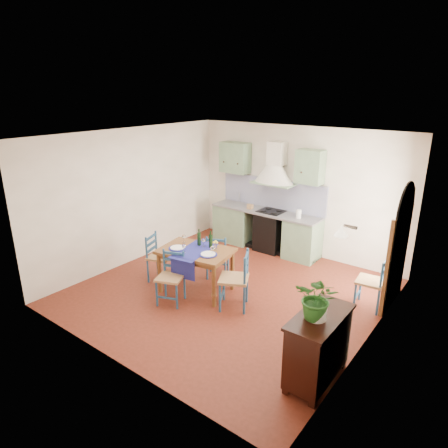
% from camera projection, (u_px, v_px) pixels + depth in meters
% --- Properties ---
extents(floor, '(5.00, 5.00, 0.00)m').
position_uv_depth(floor, '(229.00, 292.00, 7.30)').
color(floor, '#4C1C10').
rests_on(floor, ground).
extents(back_wall, '(5.00, 0.96, 2.80)m').
position_uv_depth(back_wall, '(273.00, 205.00, 8.96)').
color(back_wall, white).
rests_on(back_wall, ground).
extents(right_wall, '(0.26, 5.00, 2.80)m').
position_uv_depth(right_wall, '(382.00, 252.00, 5.65)').
color(right_wall, white).
rests_on(right_wall, ground).
extents(left_wall, '(0.04, 5.00, 2.80)m').
position_uv_depth(left_wall, '(133.00, 196.00, 8.28)').
color(left_wall, white).
rests_on(left_wall, ground).
extents(ceiling, '(5.00, 5.00, 0.01)m').
position_uv_depth(ceiling, '(229.00, 136.00, 6.40)').
color(ceiling, white).
rests_on(ceiling, back_wall).
extents(dining_table, '(1.40, 1.09, 1.12)m').
position_uv_depth(dining_table, '(196.00, 255.00, 7.12)').
color(dining_table, brown).
rests_on(dining_table, ground).
extents(chair_near, '(0.55, 0.55, 0.91)m').
position_uv_depth(chair_near, '(171.00, 277.00, 6.82)').
color(chair_near, navy).
rests_on(chair_near, ground).
extents(chair_far, '(0.56, 0.56, 0.89)m').
position_uv_depth(chair_far, '(217.00, 255.00, 7.74)').
color(chair_far, navy).
rests_on(chair_far, ground).
extents(chair_left, '(0.54, 0.54, 0.92)m').
position_uv_depth(chair_left, '(159.00, 257.00, 7.62)').
color(chair_left, navy).
rests_on(chair_left, ground).
extents(chair_right, '(0.63, 0.63, 1.01)m').
position_uv_depth(chair_right, '(236.00, 279.00, 6.63)').
color(chair_right, navy).
rests_on(chair_right, ground).
extents(chair_spare, '(0.47, 0.47, 0.93)m').
position_uv_depth(chair_spare, '(373.00, 282.00, 6.62)').
color(chair_spare, navy).
rests_on(chair_spare, ground).
extents(sideboard, '(0.50, 1.05, 0.94)m').
position_uv_depth(sideboard, '(318.00, 345.00, 4.95)').
color(sideboard, black).
rests_on(sideboard, ground).
extents(potted_plant, '(0.56, 0.51, 0.55)m').
position_uv_depth(potted_plant, '(318.00, 298.00, 4.65)').
color(potted_plant, '#245F20').
rests_on(potted_plant, sideboard).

